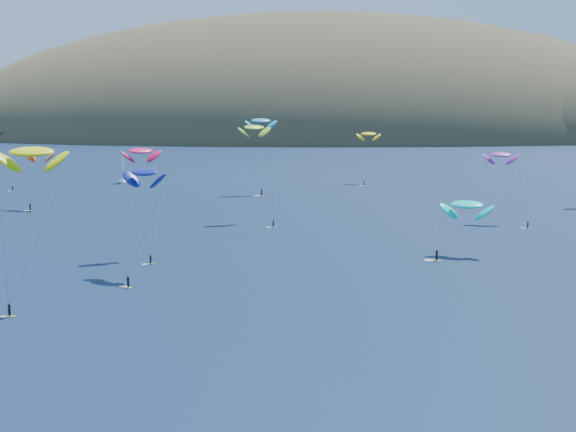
{
  "coord_description": "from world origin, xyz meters",
  "views": [
    {
      "loc": [
        7.9,
        -60.44,
        30.13
      ],
      "look_at": [
        5.49,
        80.0,
        9.0
      ],
      "focal_mm": 50.0,
      "sensor_mm": 36.0,
      "label": 1
    }
  ],
  "objects": [
    {
      "name": "island",
      "position": [
        39.4,
        562.36,
        -10.74
      ],
      "size": [
        730.0,
        300.0,
        210.0
      ],
      "color": "#3D3526",
      "rests_on": "ground"
    },
    {
      "name": "sailboat",
      "position": [
        -54.21,
        216.14,
        0.9
      ],
      "size": [
        8.79,
        8.08,
        10.49
      ],
      "rotation": [
        0.0,
        0.0,
        0.37
      ],
      "color": "white",
      "rests_on": "ground"
    },
    {
      "name": "kitesurfer_1",
      "position": [
        -62.16,
        152.34,
        15.13
      ],
      "size": [
        9.45,
        8.28,
        17.58
      ],
      "rotation": [
        0.0,
        0.0,
        -0.27
      ],
      "color": "#BAE119",
      "rests_on": "ground"
    },
    {
      "name": "kitesurfer_2",
      "position": [
        -30.28,
        52.18,
        22.26
      ],
      "size": [
        10.21,
        9.91,
        24.95
      ],
      "rotation": [
        0.0,
        0.0,
        0.22
      ],
      "color": "#BAE119",
      "rests_on": "ground"
    },
    {
      "name": "kitesurfer_3",
      "position": [
        -3.51,
        132.11,
        22.58
      ],
      "size": [
        9.84,
        13.62,
        24.81
      ],
      "rotation": [
        0.0,
        0.0,
        0.43
      ],
      "color": "#BAE119",
      "rests_on": "ground"
    },
    {
      "name": "kitesurfer_4",
      "position": [
        -4.68,
        186.89,
        22.52
      ],
      "size": [
        9.93,
        9.18,
        25.16
      ],
      "rotation": [
        0.0,
        0.0,
        0.2
      ],
      "color": "#BAE119",
      "rests_on": "ground"
    },
    {
      "name": "kitesurfer_5",
      "position": [
        39.2,
        90.41,
        9.7
      ],
      "size": [
        12.53,
        10.15,
        12.38
      ],
      "rotation": [
        0.0,
        0.0,
        -0.36
      ],
      "color": "#BAE119",
      "rests_on": "ground"
    },
    {
      "name": "kitesurfer_6",
      "position": [
        55.25,
        130.79,
        16.26
      ],
      "size": [
        9.39,
        12.07,
        18.47
      ],
      "rotation": [
        0.0,
        0.0,
        -0.2
      ],
      "color": "#BAE119",
      "rests_on": "ground"
    },
    {
      "name": "kitesurfer_9",
      "position": [
        -21.94,
        87.7,
        19.95
      ],
      "size": [
        7.83,
        10.32,
        22.0
      ],
      "rotation": [
        0.0,
        0.0,
        0.48
      ],
      "color": "#BAE119",
      "rests_on": "ground"
    },
    {
      "name": "kitesurfer_10",
      "position": [
        -18.38,
        72.4,
        17.5
      ],
      "size": [
        9.55,
        14.29,
        19.99
      ],
      "rotation": [
        0.0,
        0.0,
        -0.58
      ],
      "color": "#BAE119",
      "rests_on": "ground"
    },
    {
      "name": "kitesurfer_11",
      "position": [
        31.03,
        218.09,
        17.05
      ],
      "size": [
        8.28,
        11.43,
        19.32
      ],
      "rotation": [
        0.0,
        0.0,
        -0.09
      ],
      "color": "#BAE119",
      "rests_on": "ground"
    }
  ]
}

